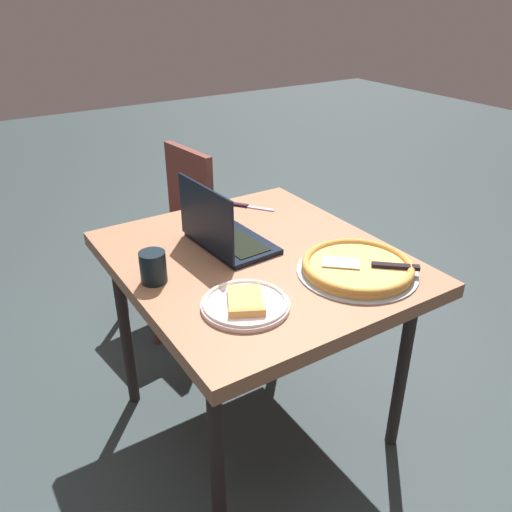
% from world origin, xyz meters
% --- Properties ---
extents(ground_plane, '(12.00, 12.00, 0.00)m').
position_xyz_m(ground_plane, '(0.00, 0.00, 0.00)').
color(ground_plane, '#2C3739').
extents(dining_table, '(1.01, 0.89, 0.75)m').
position_xyz_m(dining_table, '(0.00, 0.00, 0.69)').
color(dining_table, '#8F6144').
rests_on(dining_table, ground_plane).
extents(laptop, '(0.34, 0.23, 0.24)m').
position_xyz_m(laptop, '(0.12, 0.06, 0.81)').
color(laptop, black).
rests_on(laptop, dining_table).
extents(pizza_plate, '(0.26, 0.26, 0.04)m').
position_xyz_m(pizza_plate, '(-0.25, 0.20, 0.77)').
color(pizza_plate, white).
rests_on(pizza_plate, dining_table).
extents(pizza_tray, '(0.39, 0.39, 0.04)m').
position_xyz_m(pizza_tray, '(-0.27, -0.21, 0.77)').
color(pizza_tray, '#9FA8AF').
rests_on(pizza_tray, dining_table).
extents(table_knife, '(0.17, 0.13, 0.01)m').
position_xyz_m(table_knife, '(0.39, -0.20, 0.76)').
color(table_knife, '#C6B1C4').
rests_on(table_knife, dining_table).
extents(drink_cup, '(0.08, 0.08, 0.10)m').
position_xyz_m(drink_cup, '(0.03, 0.36, 0.80)').
color(drink_cup, black).
rests_on(drink_cup, dining_table).
extents(chair_near, '(0.43, 0.43, 0.87)m').
position_xyz_m(chair_near, '(0.89, -0.08, 0.51)').
color(chair_near, brown).
rests_on(chair_near, ground_plane).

